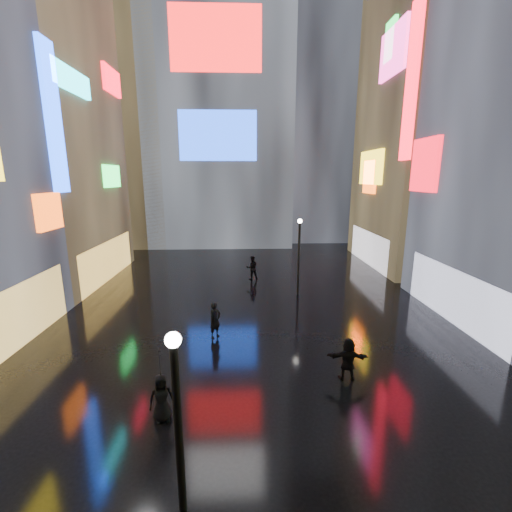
{
  "coord_description": "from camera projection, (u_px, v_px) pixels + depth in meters",
  "views": [
    {
      "loc": [
        -0.47,
        -0.39,
        7.88
      ],
      "look_at": [
        0.0,
        12.0,
        5.0
      ],
      "focal_mm": 24.0,
      "sensor_mm": 36.0,
      "label": 1
    }
  ],
  "objects": [
    {
      "name": "ground",
      "position": [
        251.0,
        304.0,
        21.65
      ],
      "size": [
        140.0,
        140.0,
        0.0
      ],
      "primitive_type": "plane",
      "color": "black",
      "rests_on": "ground"
    },
    {
      "name": "building_left_far",
      "position": [
        25.0,
        132.0,
        24.41
      ],
      "size": [
        10.28,
        12.0,
        22.0
      ],
      "color": "black",
      "rests_on": "ground"
    },
    {
      "name": "building_right_far",
      "position": [
        437.0,
        102.0,
        28.8
      ],
      "size": [
        10.28,
        12.0,
        28.0
      ],
      "color": "black",
      "rests_on": "ground"
    },
    {
      "name": "tower_main",
      "position": [
        220.0,
        62.0,
        40.11
      ],
      "size": [
        16.0,
        14.2,
        42.0
      ],
      "color": "black",
      "rests_on": "ground"
    },
    {
      "name": "tower_flank_right",
      "position": [
        317.0,
        103.0,
        43.43
      ],
      "size": [
        12.0,
        12.0,
        34.0
      ],
      "primitive_type": "cube",
      "color": "black",
      "rests_on": "ground"
    },
    {
      "name": "tower_flank_left",
      "position": [
        126.0,
        131.0,
        39.6
      ],
      "size": [
        10.0,
        10.0,
        26.0
      ],
      "primitive_type": "cube",
      "color": "black",
      "rests_on": "ground"
    },
    {
      "name": "lamp_near",
      "position": [
        179.0,
        441.0,
        6.56
      ],
      "size": [
        0.3,
        0.3,
        5.2
      ],
      "color": "black",
      "rests_on": "ground"
    },
    {
      "name": "lamp_far",
      "position": [
        299.0,
        252.0,
        22.81
      ],
      "size": [
        0.3,
        0.3,
        5.2
      ],
      "color": "black",
      "rests_on": "ground"
    },
    {
      "name": "pedestrian_4",
      "position": [
        161.0,
        398.0,
        11.18
      ],
      "size": [
        0.92,
        0.74,
        1.64
      ],
      "primitive_type": "imported",
      "rotation": [
        0.0,
        0.0,
        0.31
      ],
      "color": "black",
      "rests_on": "ground"
    },
    {
      "name": "pedestrian_5",
      "position": [
        348.0,
        359.0,
        13.47
      ],
      "size": [
        1.66,
        0.71,
        1.73
      ],
      "primitive_type": "imported",
      "rotation": [
        0.0,
        0.0,
        3.02
      ],
      "color": "black",
      "rests_on": "ground"
    },
    {
      "name": "pedestrian_6",
      "position": [
        215.0,
        320.0,
        17.03
      ],
      "size": [
        0.77,
        0.78,
        1.82
      ],
      "primitive_type": "imported",
      "rotation": [
        0.0,
        0.0,
        0.81
      ],
      "color": "black",
      "rests_on": "ground"
    },
    {
      "name": "pedestrian_7",
      "position": [
        252.0,
        268.0,
        26.72
      ],
      "size": [
        1.0,
        0.84,
        1.86
      ],
      "primitive_type": "imported",
      "rotation": [
        0.0,
        0.0,
        3.3
      ],
      "color": "black",
      "rests_on": "ground"
    },
    {
      "name": "umbrella_2",
      "position": [
        159.0,
        363.0,
        10.89
      ],
      "size": [
        1.42,
        1.41,
        0.91
      ],
      "primitive_type": "imported",
      "rotation": [
        0.0,
        0.0,
        5.41
      ],
      "color": "black",
      "rests_on": "pedestrian_4"
    }
  ]
}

